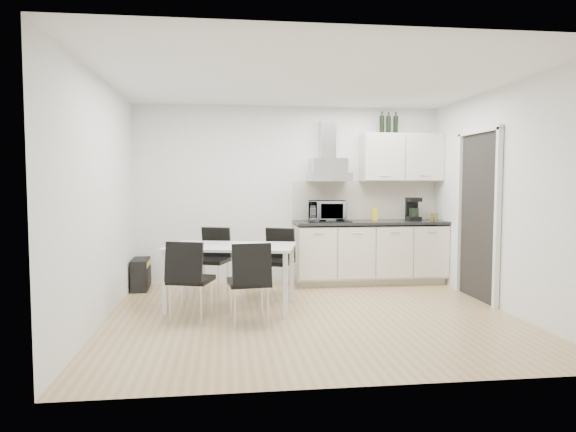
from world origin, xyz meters
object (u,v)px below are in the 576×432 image
Objects in this scene: chair_far_left at (211,261)px; kitchenette at (371,227)px; dining_table at (231,252)px; guitar_amp at (141,274)px; chair_near_left at (191,281)px; chair_near_right at (249,283)px; floor_speaker at (252,273)px; chair_far_right at (275,263)px.

kitchenette is at bearing -146.83° from chair_far_left.
guitar_amp is (-1.24, 1.19, -0.46)m from dining_table.
kitchenette reaches higher than chair_near_left.
chair_near_right is 2.19m from floor_speaker.
kitchenette is 1.70m from chair_far_right.
dining_table is 1.83× the size of chair_near_right.
chair_near_left and chair_near_right have the same top height.
chair_near_right is 2.39m from guitar_amp.
chair_far_right is 1.93m from guitar_amp.
chair_near_left is (-0.43, -0.52, -0.23)m from dining_table.
chair_near_right reaches higher than floor_speaker.
chair_far_left is 1.00× the size of chair_far_right.
chair_far_left is 1.69× the size of guitar_amp.
chair_near_right reaches higher than dining_table.
kitchenette reaches higher than guitar_amp.
chair_near_right is at bearing -55.86° from guitar_amp.
chair_far_right is 1.48m from chair_near_left.
chair_far_right is 1.00× the size of chair_near_left.
kitchenette reaches higher than dining_table.
kitchenette is 2.43m from dining_table.
chair_far_right is at bearing -48.87° from floor_speaker.
dining_table is 1.77m from guitar_amp.
chair_far_left is at bearing 99.45° from chair_near_left.
chair_far_left is at bearing 12.09° from chair_far_right.
chair_far_left reaches higher than floor_speaker.
chair_far_right is at bearing 66.24° from chair_near_right.
chair_near_left is at bearing 73.03° from chair_far_right.
dining_table is 0.72m from chair_near_left.
chair_near_right is 1.69× the size of guitar_amp.
floor_speaker is at bearing -47.19° from chair_far_right.
dining_table is at bearing -148.41° from kitchenette.
kitchenette is 8.55× the size of floor_speaker.
floor_speaker is (0.57, 0.67, -0.29)m from chair_far_left.
guitar_amp is at bearing 148.96° from dining_table.
chair_far_left is 1.00× the size of chair_near_right.
kitchenette is 2.86× the size of chair_far_left.
chair_far_right is (0.84, -0.21, 0.00)m from chair_far_left.
floor_speaker is at bearing 90.44° from dining_table.
kitchenette is at bearing 40.17° from chair_near_right.
chair_near_right is at bearing 127.11° from chair_far_left.
chair_near_left is at bearing -86.41° from floor_speaker.
dining_table is at bearing -77.79° from floor_speaker.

